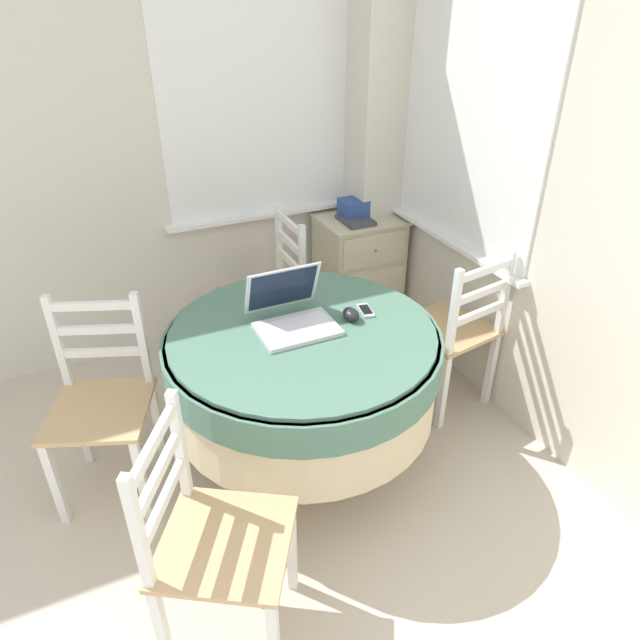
# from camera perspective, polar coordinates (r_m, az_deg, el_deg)

# --- Properties ---
(corner_room_shell) EXTENTS (4.57, 4.70, 2.55)m
(corner_room_shell) POSITION_cam_1_polar(r_m,az_deg,el_deg) (2.46, -1.29, 13.89)
(corner_room_shell) COLOR beige
(corner_room_shell) RESTS_ON ground_plane
(round_dining_table) EXTENTS (1.19, 1.19, 0.73)m
(round_dining_table) POSITION_cam_1_polar(r_m,az_deg,el_deg) (2.50, -1.70, -4.44)
(round_dining_table) COLOR #4C3D2D
(round_dining_table) RESTS_ON ground_plane
(laptop) EXTENTS (0.33, 0.33, 0.24)m
(laptop) POSITION_cam_1_polar(r_m,az_deg,el_deg) (2.42, -2.82, 0.57)
(laptop) COLOR silver
(laptop) RESTS_ON round_dining_table
(computer_mouse) EXTENTS (0.06, 0.10, 0.05)m
(computer_mouse) POSITION_cam_1_polar(r_m,az_deg,el_deg) (2.48, 3.13, 0.57)
(computer_mouse) COLOR black
(computer_mouse) RESTS_ON round_dining_table
(cell_phone) EXTENTS (0.07, 0.13, 0.01)m
(cell_phone) POSITION_cam_1_polar(r_m,az_deg,el_deg) (2.55, 4.58, 0.96)
(cell_phone) COLOR #B2B7BC
(cell_phone) RESTS_ON round_dining_table
(dining_chair_near_back_window) EXTENTS (0.41, 0.40, 0.90)m
(dining_chair_near_back_window) POSITION_cam_1_polar(r_m,az_deg,el_deg) (3.30, -5.09, 2.71)
(dining_chair_near_back_window) COLOR tan
(dining_chair_near_back_window) RESTS_ON ground_plane
(dining_chair_near_right_window) EXTENTS (0.47, 0.48, 0.90)m
(dining_chair_near_right_window) POSITION_cam_1_polar(r_m,az_deg,el_deg) (3.00, 13.20, -1.12)
(dining_chair_near_right_window) COLOR tan
(dining_chair_near_right_window) RESTS_ON ground_plane
(dining_chair_camera_near) EXTENTS (0.56, 0.56, 0.90)m
(dining_chair_camera_near) POSITION_cam_1_polar(r_m,az_deg,el_deg) (1.99, -10.74, -20.88)
(dining_chair_camera_near) COLOR tan
(dining_chair_camera_near) RESTS_ON ground_plane
(dining_chair_left_flank) EXTENTS (0.52, 0.53, 0.90)m
(dining_chair_left_flank) POSITION_cam_1_polar(r_m,az_deg,el_deg) (2.62, -20.95, -7.81)
(dining_chair_left_flank) COLOR tan
(dining_chair_left_flank) RESTS_ON ground_plane
(corner_cabinet) EXTENTS (0.50, 0.44, 0.74)m
(corner_cabinet) POSITION_cam_1_polar(r_m,az_deg,el_deg) (3.73, 3.83, 4.89)
(corner_cabinet) COLOR beige
(corner_cabinet) RESTS_ON ground_plane
(storage_box) EXTENTS (0.15, 0.15, 0.11)m
(storage_box) POSITION_cam_1_polar(r_m,az_deg,el_deg) (3.58, 3.35, 11.10)
(storage_box) COLOR #2D4C93
(storage_box) RESTS_ON corner_cabinet
(book_on_cabinet) EXTENTS (0.17, 0.22, 0.02)m
(book_on_cabinet) POSITION_cam_1_polar(r_m,az_deg,el_deg) (3.51, 3.59, 9.94)
(book_on_cabinet) COLOR #3F3F44
(book_on_cabinet) RESTS_ON corner_cabinet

